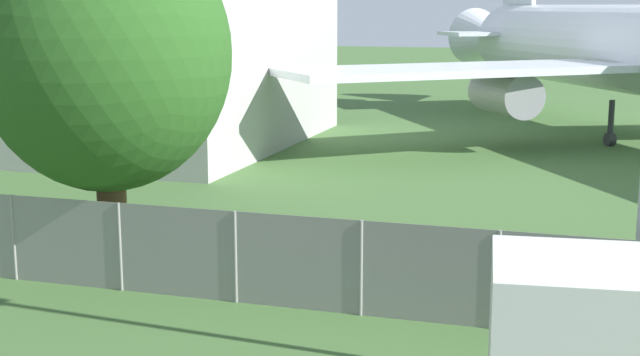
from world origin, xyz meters
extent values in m
cylinder|color=gray|center=(-7.64, 10.81, 0.93)|extent=(0.07, 0.07, 1.85)
cylinder|color=gray|center=(-5.09, 10.81, 0.93)|extent=(0.07, 0.07, 1.85)
cylinder|color=gray|center=(-2.55, 10.81, 0.93)|extent=(0.07, 0.07, 1.85)
cylinder|color=gray|center=(0.00, 10.81, 0.93)|extent=(0.07, 0.07, 1.85)
cylinder|color=gray|center=(2.55, 10.81, 0.93)|extent=(0.07, 0.07, 1.85)
cube|color=gray|center=(0.00, 10.81, 0.93)|extent=(56.00, 0.01, 1.85)
cone|color=white|center=(-2.08, 49.64, 3.87)|extent=(5.52, 5.98, 3.50)
cube|color=white|center=(-1.12, 30.42, 3.29)|extent=(14.04, 12.67, 0.30)
cylinder|color=#939399|center=(0.56, 31.85, 2.26)|extent=(3.32, 3.90, 1.75)
cube|color=white|center=(-0.21, 46.56, 4.26)|extent=(8.93, 7.12, 0.20)
cylinder|color=#2D2D33|center=(4.73, 33.99, 0.96)|extent=(0.24, 0.24, 1.93)
cylinder|color=#2D2D33|center=(4.73, 33.99, 0.28)|extent=(0.55, 0.63, 0.56)
cylinder|color=brown|center=(-5.96, 12.03, 1.25)|extent=(0.65, 0.65, 2.50)
ellipsoid|color=#28561E|center=(-5.96, 12.03, 4.79)|extent=(5.38, 5.38, 5.92)
camera|label=1|loc=(4.02, -4.80, 5.78)|focal=50.00mm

